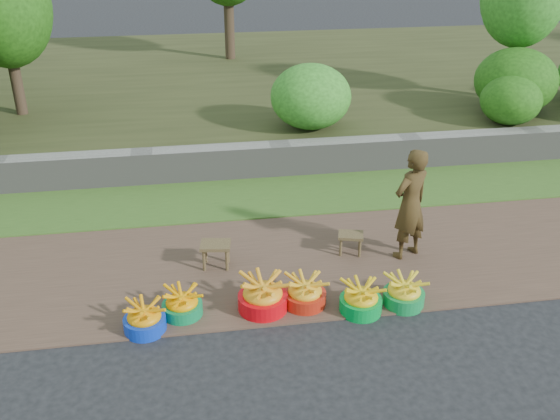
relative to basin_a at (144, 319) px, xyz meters
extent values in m
plane|color=black|center=(2.08, -0.16, -0.15)|extent=(120.00, 120.00, 0.00)
cube|color=#4F3A2D|center=(2.08, 1.09, -0.14)|extent=(80.00, 2.50, 0.02)
cube|color=#3B6121|center=(2.08, 3.09, -0.13)|extent=(80.00, 1.50, 0.04)
cube|color=slate|center=(2.08, 3.94, 0.12)|extent=(80.00, 0.35, 0.55)
cube|color=#33381A|center=(2.08, 8.84, 0.10)|extent=(80.00, 10.00, 0.50)
cylinder|color=#392B1E|center=(1.82, 10.41, 1.29)|extent=(0.25, 0.25, 1.88)
cylinder|color=#392B1E|center=(7.06, 5.93, 1.12)|extent=(0.22, 0.22, 1.55)
cylinder|color=#392B1E|center=(-2.47, 6.45, 1.06)|extent=(0.21, 0.21, 1.42)
ellipsoid|color=#235B12|center=(-2.47, 6.45, 2.28)|extent=(1.68, 1.68, 2.10)
ellipsoid|color=#348624|center=(2.76, 4.81, 0.91)|extent=(1.41, 1.41, 1.13)
ellipsoid|color=#235B12|center=(6.71, 5.08, 0.95)|extent=(1.51, 1.51, 1.21)
ellipsoid|color=#235B12|center=(6.33, 4.46, 0.78)|extent=(1.08, 1.08, 0.86)
cylinder|color=#0D33BF|center=(0.00, 0.00, -0.07)|extent=(0.45, 0.45, 0.16)
ellipsoid|color=orange|center=(0.00, 0.00, 0.06)|extent=(0.40, 0.40, 0.26)
cylinder|color=#0B7A40|center=(0.40, 0.21, -0.07)|extent=(0.44, 0.44, 0.16)
ellipsoid|color=#FE9401|center=(0.40, 0.21, 0.05)|extent=(0.39, 0.39, 0.25)
cylinder|color=red|center=(1.29, 0.17, -0.05)|extent=(0.56, 0.56, 0.20)
ellipsoid|color=orange|center=(1.29, 0.17, 0.10)|extent=(0.49, 0.49, 0.32)
cylinder|color=#AC2010|center=(1.77, 0.19, -0.06)|extent=(0.48, 0.48, 0.17)
ellipsoid|color=orange|center=(1.77, 0.19, 0.07)|extent=(0.42, 0.42, 0.28)
cylinder|color=#008E31|center=(2.36, -0.02, -0.07)|extent=(0.48, 0.48, 0.17)
ellipsoid|color=gold|center=(2.36, -0.02, 0.07)|extent=(0.42, 0.42, 0.27)
cylinder|color=#10833B|center=(2.88, 0.03, -0.07)|extent=(0.47, 0.47, 0.17)
ellipsoid|color=gold|center=(2.88, 0.03, 0.06)|extent=(0.41, 0.41, 0.27)
cube|color=brown|center=(0.84, 1.16, 0.17)|extent=(0.40, 0.33, 0.04)
cylinder|color=brown|center=(0.68, 1.08, 0.01)|extent=(0.04, 0.04, 0.28)
cylinder|color=brown|center=(0.96, 1.04, 0.01)|extent=(0.04, 0.04, 0.28)
cylinder|color=brown|center=(0.71, 1.27, 0.01)|extent=(0.04, 0.04, 0.28)
cylinder|color=brown|center=(0.99, 1.23, 0.01)|extent=(0.04, 0.04, 0.28)
cube|color=brown|center=(2.57, 1.21, 0.13)|extent=(0.37, 0.32, 0.04)
cylinder|color=brown|center=(2.43, 1.17, -0.01)|extent=(0.03, 0.03, 0.24)
cylinder|color=brown|center=(2.66, 1.10, -0.01)|extent=(0.03, 0.03, 0.24)
cylinder|color=brown|center=(2.48, 1.33, -0.01)|extent=(0.03, 0.03, 0.24)
cylinder|color=brown|center=(2.71, 1.26, -0.01)|extent=(0.03, 0.03, 0.24)
imported|color=black|center=(3.26, 1.06, 0.59)|extent=(0.63, 0.55, 1.45)
camera|label=1|loc=(0.58, -5.55, 3.98)|focal=40.00mm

